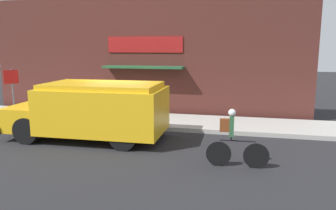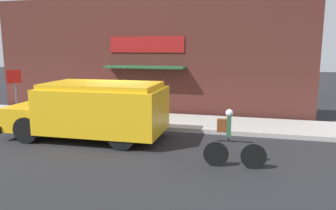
% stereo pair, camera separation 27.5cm
% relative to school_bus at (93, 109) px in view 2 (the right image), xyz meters
% --- Properties ---
extents(ground_plane, '(70.00, 70.00, 0.00)m').
position_rel_school_bus_xyz_m(ground_plane, '(0.35, 1.64, -1.09)').
color(ground_plane, '#232326').
extents(sidewalk, '(28.00, 2.68, 0.17)m').
position_rel_school_bus_xyz_m(sidewalk, '(0.35, 2.97, -1.00)').
color(sidewalk, '#ADAAA3').
rests_on(sidewalk, ground_plane).
extents(storefront, '(15.80, 0.90, 5.64)m').
position_rel_school_bus_xyz_m(storefront, '(0.35, 4.64, 1.73)').
color(storefront, '#4C231E').
rests_on(storefront, ground_plane).
extents(school_bus, '(5.68, 2.86, 2.05)m').
position_rel_school_bus_xyz_m(school_bus, '(0.00, 0.00, 0.00)').
color(school_bus, yellow).
rests_on(school_bus, ground_plane).
extents(cyclist, '(1.72, 0.21, 1.64)m').
position_rel_school_bus_xyz_m(cyclist, '(4.97, -1.70, -0.31)').
color(cyclist, black).
rests_on(cyclist, ground_plane).
extents(stop_sign_post, '(0.45, 0.45, 2.16)m').
position_rel_school_bus_xyz_m(stop_sign_post, '(-4.85, 1.98, 0.53)').
color(stop_sign_post, slate).
rests_on(stop_sign_post, sidewalk).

